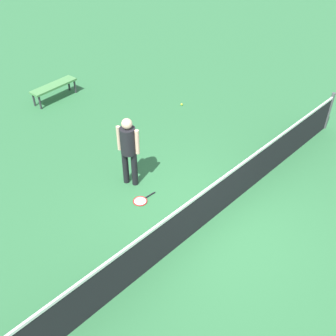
% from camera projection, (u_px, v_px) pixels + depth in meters
% --- Properties ---
extents(ground_plane, '(40.00, 40.00, 0.00)m').
position_uv_depth(ground_plane, '(209.00, 220.00, 8.20)').
color(ground_plane, '#2D6B3D').
extents(court_net, '(10.09, 0.09, 1.07)m').
position_uv_depth(court_net, '(211.00, 203.00, 7.90)').
color(court_net, '#4C4C51').
rests_on(court_net, ground_plane).
extents(player_near_side, '(0.45, 0.51, 1.70)m').
position_uv_depth(player_near_side, '(128.00, 147.00, 8.54)').
color(player_near_side, black).
rests_on(player_near_side, ground_plane).
extents(tennis_racket_near_player, '(0.59, 0.33, 0.03)m').
position_uv_depth(tennis_racket_near_player, '(141.00, 200.00, 8.66)').
color(tennis_racket_near_player, red).
rests_on(tennis_racket_near_player, ground_plane).
extents(tennis_ball_by_net, '(0.07, 0.07, 0.07)m').
position_uv_depth(tennis_ball_by_net, '(182.00, 104.00, 12.01)').
color(tennis_ball_by_net, '#C6E033').
rests_on(tennis_ball_by_net, ground_plane).
extents(courtside_bench, '(1.53, 0.54, 0.48)m').
position_uv_depth(courtside_bench, '(54.00, 87.00, 12.10)').
color(courtside_bench, '#4C8C4C').
rests_on(courtside_bench, ground_plane).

